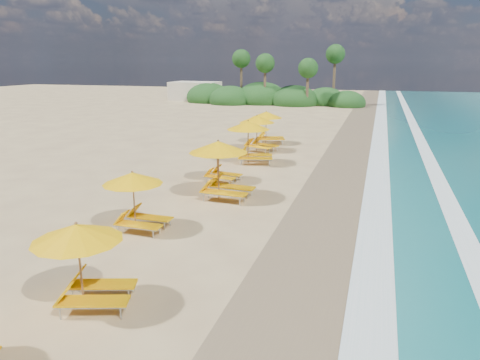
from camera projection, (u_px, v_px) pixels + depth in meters
The scene contains 12 objects.
ground at pixel (240, 207), 19.07m from camera, with size 160.00×160.00×0.00m, color tan.
wet_sand at pixel (336, 217), 17.93m from camera, with size 4.00×160.00×0.01m, color #7A6748.
surf_foam at pixel (408, 223), 17.15m from camera, with size 4.00×160.00×0.01m.
station_2 at pixel (86, 259), 11.16m from camera, with size 2.84×2.78×2.25m.
station_3 at pixel (138, 197), 16.30m from camera, with size 2.39×2.20×2.21m.
station_4 at pixel (223, 166), 19.99m from camera, with size 2.97×2.77×2.66m.
station_5 at pixel (220, 159), 22.95m from camera, with size 2.41×2.29×2.04m.
station_6 at pixel (252, 139), 26.91m from camera, with size 3.24×3.13×2.62m.
station_7 at pixel (259, 131), 30.58m from camera, with size 3.17×3.11×2.47m.
station_8 at pixel (269, 125), 33.45m from camera, with size 3.06×2.99×2.43m.
treeline at pixel (268, 97), 63.67m from camera, with size 25.80×8.80×9.74m.
beach_building at pixel (195, 91), 69.30m from camera, with size 7.00×5.00×2.80m, color beige.
Camera 1 is at (5.34, -17.32, 6.02)m, focal length 33.85 mm.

